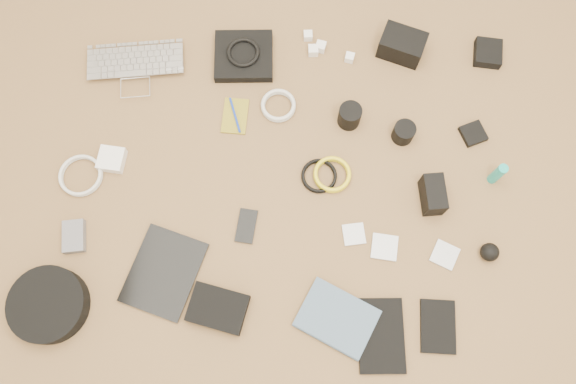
# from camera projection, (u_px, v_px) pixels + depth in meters

# --- Properties ---
(laptop) EXTENTS (0.34, 0.26, 0.02)m
(laptop) POSITION_uv_depth(u_px,v_px,m) (136.00, 73.00, 1.82)
(laptop) COLOR #B5B5B9
(laptop) RESTS_ON ground
(headphone_pouch) EXTENTS (0.20, 0.19, 0.03)m
(headphone_pouch) POSITION_uv_depth(u_px,v_px,m) (244.00, 56.00, 1.83)
(headphone_pouch) COLOR black
(headphone_pouch) RESTS_ON ground
(headphones) EXTENTS (0.13, 0.13, 0.01)m
(headphones) POSITION_uv_depth(u_px,v_px,m) (243.00, 52.00, 1.81)
(headphones) COLOR black
(headphones) RESTS_ON headphone_pouch
(charger_a) EXTENTS (0.03, 0.03, 0.03)m
(charger_a) POSITION_uv_depth(u_px,v_px,m) (313.00, 51.00, 1.84)
(charger_a) COLOR white
(charger_a) RESTS_ON ground
(charger_b) EXTENTS (0.03, 0.03, 0.03)m
(charger_b) POSITION_uv_depth(u_px,v_px,m) (308.00, 36.00, 1.86)
(charger_b) COLOR white
(charger_b) RESTS_ON ground
(charger_c) EXTENTS (0.03, 0.03, 0.03)m
(charger_c) POSITION_uv_depth(u_px,v_px,m) (350.00, 58.00, 1.83)
(charger_c) COLOR white
(charger_c) RESTS_ON ground
(charger_d) EXTENTS (0.04, 0.04, 0.03)m
(charger_d) POSITION_uv_depth(u_px,v_px,m) (321.00, 47.00, 1.84)
(charger_d) COLOR white
(charger_d) RESTS_ON ground
(dslr_camera) EXTENTS (0.16, 0.13, 0.08)m
(dslr_camera) POSITION_uv_depth(u_px,v_px,m) (402.00, 45.00, 1.81)
(dslr_camera) COLOR black
(dslr_camera) RESTS_ON ground
(lens_pouch) EXTENTS (0.09, 0.10, 0.03)m
(lens_pouch) POSITION_uv_depth(u_px,v_px,m) (488.00, 53.00, 1.83)
(lens_pouch) COLOR black
(lens_pouch) RESTS_ON ground
(notebook_olive) EXTENTS (0.08, 0.12, 0.01)m
(notebook_olive) POSITION_uv_depth(u_px,v_px,m) (235.00, 116.00, 1.78)
(notebook_olive) COLOR olive
(notebook_olive) RESTS_ON ground
(pen_blue) EXTENTS (0.05, 0.12, 0.01)m
(pen_blue) POSITION_uv_depth(u_px,v_px,m) (235.00, 115.00, 1.77)
(pen_blue) COLOR #1633B5
(pen_blue) RESTS_ON notebook_olive
(cable_white_a) EXTENTS (0.11, 0.11, 0.01)m
(cable_white_a) POSITION_uv_depth(u_px,v_px,m) (278.00, 106.00, 1.79)
(cable_white_a) COLOR silver
(cable_white_a) RESTS_ON ground
(lens_a) EXTENTS (0.08, 0.08, 0.08)m
(lens_a) POSITION_uv_depth(u_px,v_px,m) (350.00, 116.00, 1.74)
(lens_a) COLOR black
(lens_a) RESTS_ON ground
(lens_b) EXTENTS (0.07, 0.07, 0.06)m
(lens_b) POSITION_uv_depth(u_px,v_px,m) (404.00, 132.00, 1.74)
(lens_b) COLOR black
(lens_b) RESTS_ON ground
(card_reader) EXTENTS (0.09, 0.09, 0.02)m
(card_reader) POSITION_uv_depth(u_px,v_px,m) (473.00, 134.00, 1.76)
(card_reader) COLOR black
(card_reader) RESTS_ON ground
(power_brick) EXTENTS (0.08, 0.08, 0.03)m
(power_brick) POSITION_uv_depth(u_px,v_px,m) (112.00, 159.00, 1.72)
(power_brick) COLOR white
(power_brick) RESTS_ON ground
(cable_white_b) EXTENTS (0.16, 0.16, 0.01)m
(cable_white_b) POSITION_uv_depth(u_px,v_px,m) (81.00, 176.00, 1.72)
(cable_white_b) COLOR silver
(cable_white_b) RESTS_ON ground
(cable_black) EXTENTS (0.13, 0.13, 0.01)m
(cable_black) POSITION_uv_depth(u_px,v_px,m) (319.00, 177.00, 1.72)
(cable_black) COLOR black
(cable_black) RESTS_ON ground
(cable_yellow) EXTENTS (0.15, 0.15, 0.01)m
(cable_yellow) POSITION_uv_depth(u_px,v_px,m) (332.00, 175.00, 1.72)
(cable_yellow) COLOR yellow
(cable_yellow) RESTS_ON ground
(flash) EXTENTS (0.07, 0.12, 0.08)m
(flash) POSITION_uv_depth(u_px,v_px,m) (433.00, 195.00, 1.67)
(flash) COLOR black
(flash) RESTS_ON ground
(lens_cleaner) EXTENTS (0.03, 0.03, 0.10)m
(lens_cleaner) POSITION_uv_depth(u_px,v_px,m) (497.00, 174.00, 1.67)
(lens_cleaner) COLOR teal
(lens_cleaner) RESTS_ON ground
(battery_charger) EXTENTS (0.08, 0.11, 0.03)m
(battery_charger) POSITION_uv_depth(u_px,v_px,m) (74.00, 236.00, 1.66)
(battery_charger) COLOR slate
(battery_charger) RESTS_ON ground
(tablet) EXTENTS (0.25, 0.29, 0.01)m
(tablet) POSITION_uv_depth(u_px,v_px,m) (164.00, 272.00, 1.63)
(tablet) COLOR black
(tablet) RESTS_ON ground
(phone) EXTENTS (0.06, 0.11, 0.01)m
(phone) POSITION_uv_depth(u_px,v_px,m) (246.00, 226.00, 1.68)
(phone) COLOR black
(phone) RESTS_ON ground
(filter_case_left) EXTENTS (0.07, 0.07, 0.01)m
(filter_case_left) POSITION_uv_depth(u_px,v_px,m) (354.00, 234.00, 1.67)
(filter_case_left) COLOR silver
(filter_case_left) RESTS_ON ground
(filter_case_mid) EXTENTS (0.08, 0.08, 0.01)m
(filter_case_mid) POSITION_uv_depth(u_px,v_px,m) (384.00, 247.00, 1.66)
(filter_case_mid) COLOR silver
(filter_case_mid) RESTS_ON ground
(filter_case_right) EXTENTS (0.09, 0.09, 0.01)m
(filter_case_right) POSITION_uv_depth(u_px,v_px,m) (445.00, 255.00, 1.65)
(filter_case_right) COLOR silver
(filter_case_right) RESTS_ON ground
(air_blower) EXTENTS (0.06, 0.06, 0.05)m
(air_blower) POSITION_uv_depth(u_px,v_px,m) (490.00, 252.00, 1.63)
(air_blower) COLOR black
(air_blower) RESTS_ON ground
(headphone_case) EXTENTS (0.22, 0.22, 0.06)m
(headphone_case) POSITION_uv_depth(u_px,v_px,m) (49.00, 305.00, 1.58)
(headphone_case) COLOR black
(headphone_case) RESTS_ON ground
(drive_case) EXTENTS (0.18, 0.15, 0.04)m
(drive_case) POSITION_uv_depth(u_px,v_px,m) (218.00, 308.00, 1.59)
(drive_case) COLOR black
(drive_case) RESTS_ON ground
(paperback) EXTENTS (0.25, 0.23, 0.02)m
(paperback) POSITION_uv_depth(u_px,v_px,m) (324.00, 343.00, 1.57)
(paperback) COLOR #445B74
(paperback) RESTS_ON ground
(notebook_black_a) EXTENTS (0.14, 0.22, 0.01)m
(notebook_black_a) POSITION_uv_depth(u_px,v_px,m) (381.00, 336.00, 1.58)
(notebook_black_a) COLOR black
(notebook_black_a) RESTS_ON ground
(notebook_black_b) EXTENTS (0.10, 0.15, 0.01)m
(notebook_black_b) POSITION_uv_depth(u_px,v_px,m) (438.00, 326.00, 1.59)
(notebook_black_b) COLOR black
(notebook_black_b) RESTS_ON ground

